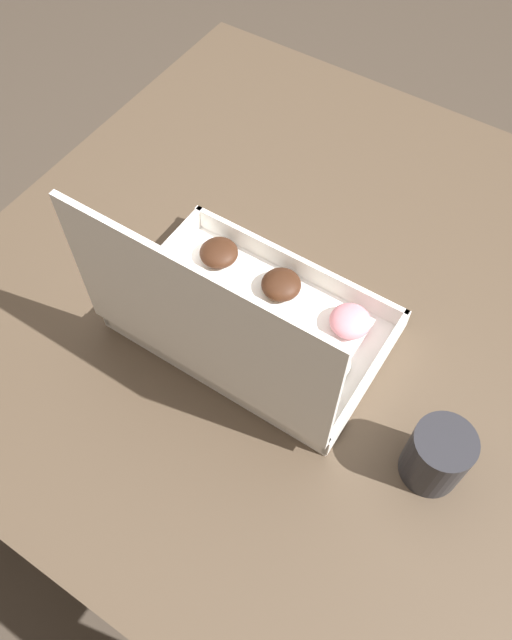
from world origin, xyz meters
name	(u,v)px	position (x,y,z in m)	size (l,w,h in m)	color
ground_plane	(275,455)	(0.00, 0.00, 0.00)	(8.00, 8.00, 0.00)	#42382D
dining_table	(285,320)	(0.00, 0.00, 0.61)	(0.93, 0.99, 0.71)	#4C3D2D
donut_box	(241,322)	(0.00, 0.12, 0.77)	(0.36, 0.24, 0.27)	white
coffee_mug	(437,455)	(-0.29, 0.15, 0.76)	(0.07, 0.07, 0.09)	#232328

